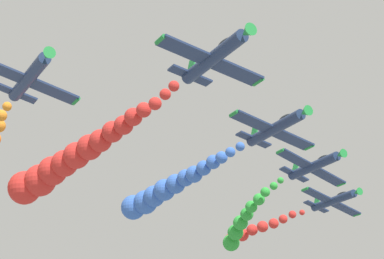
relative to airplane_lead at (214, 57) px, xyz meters
name	(u,v)px	position (x,y,z in m)	size (l,w,h in m)	color
airplane_lead	(214,57)	(0.00, 0.00, 0.00)	(9.45, 10.35, 2.93)	navy
smoke_trail_lead	(62,164)	(4.17, -24.54, -2.87)	(8.68, 25.24, 6.70)	red
airplane_left_inner	(276,128)	(-13.47, -11.31, -0.09)	(9.39, 10.35, 3.10)	navy
smoke_trail_left_inner	(161,192)	(-10.92, -32.32, -2.01)	(6.18, 20.97, 5.07)	blue
airplane_right_inner	(30,77)	(11.86, -11.16, 0.16)	(9.40, 10.35, 3.08)	navy
airplane_left_outer	(314,166)	(-25.99, -21.72, 0.60)	(9.19, 10.35, 3.46)	navy
smoke_trail_left_outer	(242,224)	(-27.25, -40.50, -2.57)	(3.61, 17.38, 6.60)	green
airplane_trailing	(334,200)	(-38.46, -33.95, 0.69)	(9.27, 10.35, 3.34)	navy
smoke_trail_trailing	(251,232)	(-36.53, -52.83, -0.33)	(4.46, 17.32, 3.49)	red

